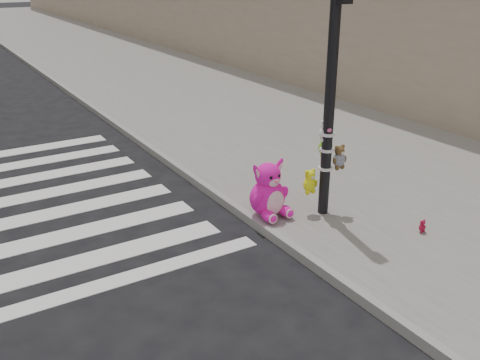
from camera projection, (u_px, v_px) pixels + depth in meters
ground at (244, 337)px, 5.89m from camera, size 120.00×120.00×0.00m
sidewalk_near at (210, 97)px, 16.19m from camera, size 7.00×80.00×0.14m
curb_edge at (98, 112)px, 14.52m from camera, size 0.12×80.00×0.15m
signal_pole at (329, 113)px, 7.93m from camera, size 0.69×0.50×4.00m
pink_bunny at (269, 193)px, 8.29m from camera, size 0.65×0.69×0.92m
red_teddy at (422, 226)px, 7.84m from camera, size 0.14×0.11×0.20m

